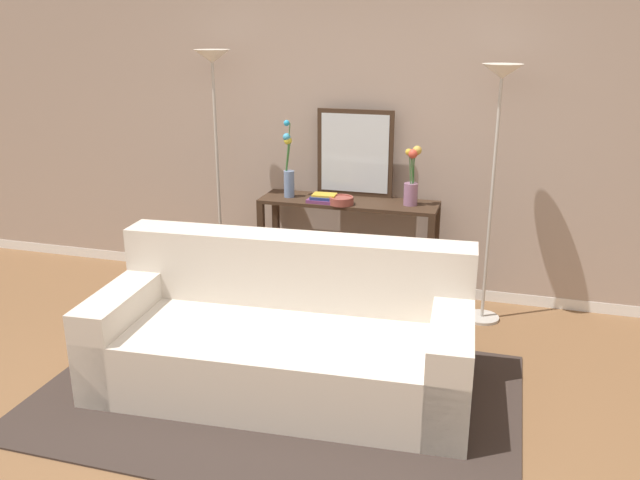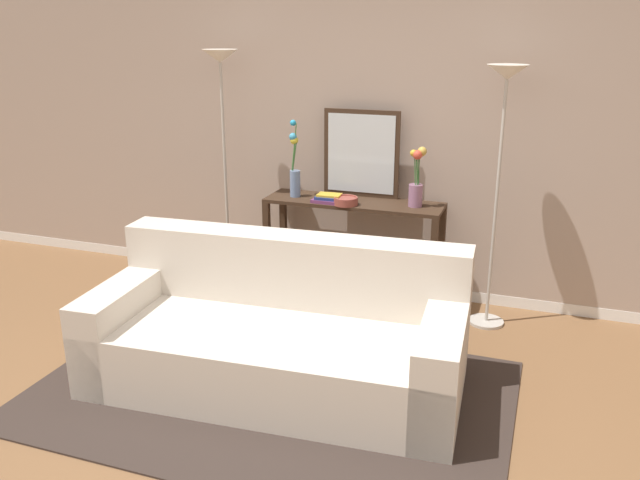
% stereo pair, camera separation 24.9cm
% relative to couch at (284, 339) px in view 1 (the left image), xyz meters
% --- Properties ---
extents(ground_plane, '(16.00, 16.00, 0.02)m').
position_rel_couch_xyz_m(ground_plane, '(0.18, -0.64, -0.32)').
color(ground_plane, brown).
extents(back_wall, '(12.00, 0.15, 2.99)m').
position_rel_couch_xyz_m(back_wall, '(0.18, 1.75, 1.19)').
color(back_wall, white).
rests_on(back_wall, ground).
extents(area_rug, '(2.87, 1.82, 0.01)m').
position_rel_couch_xyz_m(area_rug, '(0.00, -0.17, -0.30)').
color(area_rug, '#332823').
rests_on(area_rug, ground).
extents(couch, '(2.32, 1.14, 0.88)m').
position_rel_couch_xyz_m(couch, '(0.00, 0.00, 0.00)').
color(couch, beige).
rests_on(couch, ground).
extents(console_table, '(1.40, 0.39, 0.84)m').
position_rel_couch_xyz_m(console_table, '(0.05, 1.40, 0.28)').
color(console_table, '#382619').
rests_on(console_table, ground).
extents(floor_lamp_left, '(0.28, 0.28, 1.97)m').
position_rel_couch_xyz_m(floor_lamp_left, '(-1.02, 1.32, 1.24)').
color(floor_lamp_left, '#B7B2A8').
rests_on(floor_lamp_left, ground).
extents(floor_lamp_right, '(0.28, 0.28, 1.90)m').
position_rel_couch_xyz_m(floor_lamp_right, '(1.14, 1.32, 1.18)').
color(floor_lamp_right, '#B7B2A8').
rests_on(floor_lamp_right, ground).
extents(wall_mirror, '(0.61, 0.02, 0.69)m').
position_rel_couch_xyz_m(wall_mirror, '(0.06, 1.57, 0.87)').
color(wall_mirror, '#382619').
rests_on(wall_mirror, console_table).
extents(vase_tall_flowers, '(0.09, 0.10, 0.61)m').
position_rel_couch_xyz_m(vase_tall_flowers, '(-0.44, 1.39, 0.75)').
color(vase_tall_flowers, '#6B84AD').
rests_on(vase_tall_flowers, console_table).
extents(vase_short_flowers, '(0.12, 0.12, 0.46)m').
position_rel_couch_xyz_m(vase_short_flowers, '(0.54, 1.40, 0.74)').
color(vase_short_flowers, gray).
rests_on(vase_short_flowers, console_table).
extents(fruit_bowl, '(0.19, 0.19, 0.06)m').
position_rel_couch_xyz_m(fruit_bowl, '(0.03, 1.27, 0.56)').
color(fruit_bowl, brown).
rests_on(fruit_bowl, console_table).
extents(book_stack, '(0.24, 0.16, 0.06)m').
position_rel_couch_xyz_m(book_stack, '(-0.12, 1.30, 0.56)').
color(book_stack, '#6B3360').
rests_on(book_stack, console_table).
extents(book_row_under_console, '(0.27, 0.18, 0.13)m').
position_rel_couch_xyz_m(book_row_under_console, '(-0.38, 1.40, -0.25)').
color(book_row_under_console, tan).
rests_on(book_row_under_console, ground).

